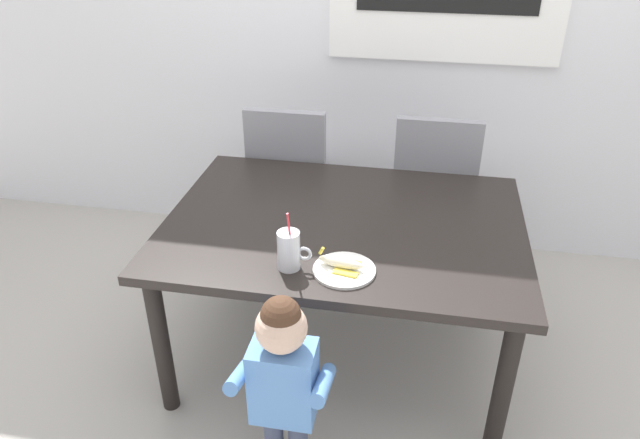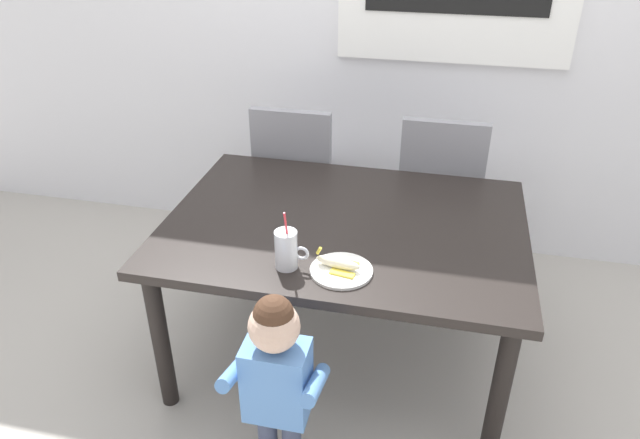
# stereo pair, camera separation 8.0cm
# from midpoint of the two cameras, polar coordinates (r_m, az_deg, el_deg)

# --- Properties ---
(ground_plane) EXTENTS (24.00, 24.00, 0.00)m
(ground_plane) POSITION_cam_midpoint_polar(r_m,az_deg,el_deg) (2.90, 1.24, -12.50)
(ground_plane) COLOR #B7B2A8
(dining_table) EXTENTS (1.49, 1.09, 0.72)m
(dining_table) POSITION_cam_midpoint_polar(r_m,az_deg,el_deg) (2.51, 1.40, -1.74)
(dining_table) COLOR black
(dining_table) RESTS_ON ground
(dining_chair_left) EXTENTS (0.44, 0.44, 0.96)m
(dining_chair_left) POSITION_cam_midpoint_polar(r_m,az_deg,el_deg) (3.25, -3.51, 4.12)
(dining_chair_left) COLOR gray
(dining_chair_left) RESTS_ON ground
(dining_chair_right) EXTENTS (0.44, 0.44, 0.96)m
(dining_chair_right) POSITION_cam_midpoint_polar(r_m,az_deg,el_deg) (3.19, 10.16, 3.10)
(dining_chair_right) COLOR gray
(dining_chair_right) RESTS_ON ground
(toddler_standing) EXTENTS (0.33, 0.24, 0.84)m
(toddler_standing) POSITION_cam_midpoint_polar(r_m,az_deg,el_deg) (2.05, -4.73, -14.62)
(toddler_standing) COLOR #3F4760
(toddler_standing) RESTS_ON ground
(milk_cup) EXTENTS (0.13, 0.08, 0.25)m
(milk_cup) POSITION_cam_midpoint_polar(r_m,az_deg,el_deg) (2.15, -4.06, -3.18)
(milk_cup) COLOR silver
(milk_cup) RESTS_ON dining_table
(snack_plate) EXTENTS (0.23, 0.23, 0.01)m
(snack_plate) POSITION_cam_midpoint_polar(r_m,az_deg,el_deg) (2.16, 1.29, -4.92)
(snack_plate) COLOR white
(snack_plate) RESTS_ON dining_table
(peeled_banana) EXTENTS (0.18, 0.12, 0.07)m
(peeled_banana) POSITION_cam_midpoint_polar(r_m,az_deg,el_deg) (2.15, 1.01, -4.20)
(peeled_banana) COLOR #F4EAC6
(peeled_banana) RESTS_ON snack_plate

